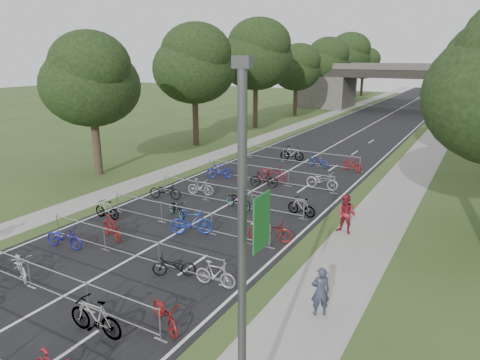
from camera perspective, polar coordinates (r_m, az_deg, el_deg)
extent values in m
cube|color=black|center=(56.61, 17.36, 7.21)|extent=(11.00, 140.00, 0.01)
cube|color=gray|center=(55.46, 25.45, 6.20)|extent=(3.00, 140.00, 0.01)
cube|color=gray|center=(58.67, 10.16, 7.99)|extent=(2.00, 140.00, 0.01)
cube|color=silver|center=(56.61, 17.36, 7.21)|extent=(0.12, 140.00, 0.00)
cube|color=#47443F|center=(73.80, 11.37, 11.53)|extent=(8.00, 8.00, 5.00)
cube|color=black|center=(70.78, 20.58, 13.17)|extent=(30.00, 8.00, 1.20)
cube|color=#47443F|center=(67.01, 20.09, 13.96)|extent=(30.00, 0.40, 0.90)
cube|color=#47443F|center=(74.50, 21.18, 13.99)|extent=(30.00, 0.40, 0.90)
cylinder|color=#4C4C51|center=(8.77, 0.28, -12.40)|extent=(0.18, 0.18, 8.00)
cube|color=#4C4C51|center=(7.69, 0.32, 15.47)|extent=(0.35, 0.18, 0.22)
cube|color=#1A5B26|center=(8.08, 2.90, -5.61)|extent=(0.03, 0.65, 1.10)
cylinder|color=#33261C|center=(31.97, -18.57, 4.41)|extent=(0.56, 0.56, 4.20)
ellipsoid|color=black|center=(31.45, -19.26, 11.76)|extent=(6.72, 6.72, 5.51)
sphere|color=black|center=(30.61, -19.45, 14.18)|extent=(5.38, 5.38, 5.38)
sphere|color=black|center=(32.21, -19.04, 10.37)|extent=(4.37, 4.37, 4.37)
cylinder|color=#33261C|center=(40.74, -5.94, 7.94)|extent=(0.56, 0.56, 4.72)
ellipsoid|color=black|center=(40.34, -6.14, 14.46)|extent=(7.56, 7.56, 6.20)
sphere|color=black|center=(39.56, -5.91, 16.63)|extent=(6.05, 6.05, 6.05)
sphere|color=black|center=(41.07, -6.26, 13.17)|extent=(4.91, 4.91, 4.91)
cylinder|color=#33261C|center=(50.85, 2.06, 9.96)|extent=(0.56, 0.56, 5.25)
ellipsoid|color=black|center=(50.54, 2.12, 15.77)|extent=(8.40, 8.40, 6.89)
sphere|color=black|center=(49.83, 2.50, 17.69)|extent=(6.72, 6.72, 6.72)
sphere|color=black|center=(51.24, 1.87, 14.61)|extent=(5.46, 5.46, 5.46)
cylinder|color=#33261C|center=(61.71, 7.37, 10.47)|extent=(0.56, 0.56, 4.20)
ellipsoid|color=black|center=(61.44, 7.51, 14.29)|extent=(6.72, 6.72, 5.51)
sphere|color=black|center=(60.72, 7.91, 15.52)|extent=(5.38, 5.38, 5.38)
sphere|color=black|center=(62.13, 7.22, 13.54)|extent=(4.37, 4.37, 4.37)
cylinder|color=#33261C|center=(72.87, 11.10, 11.38)|extent=(0.56, 0.56, 4.72)
ellipsoid|color=black|center=(72.64, 11.31, 15.02)|extent=(7.56, 7.56, 6.20)
sphere|color=black|center=(71.97, 11.71, 16.19)|extent=(6.05, 6.05, 6.05)
sphere|color=black|center=(73.30, 11.02, 14.30)|extent=(4.91, 4.91, 4.91)
cylinder|color=#33261C|center=(84.26, 13.86, 12.02)|extent=(0.56, 0.56, 5.25)
ellipsoid|color=black|center=(84.07, 14.10, 15.51)|extent=(8.40, 8.40, 6.89)
sphere|color=black|center=(83.43, 14.49, 16.64)|extent=(6.72, 6.72, 6.72)
sphere|color=black|center=(84.71, 13.81, 14.82)|extent=(5.46, 5.46, 5.46)
cylinder|color=#33261C|center=(95.84, 15.92, 12.02)|extent=(0.56, 0.56, 4.20)
ellipsoid|color=black|center=(95.67, 16.12, 14.47)|extent=(6.72, 6.72, 5.51)
sphere|color=black|center=(95.02, 16.47, 15.25)|extent=(5.38, 5.38, 5.38)
sphere|color=black|center=(96.30, 15.86, 14.00)|extent=(4.37, 4.37, 4.37)
cylinder|color=#AAADB2|center=(16.32, -23.40, -11.19)|extent=(9.20, 0.04, 0.04)
cylinder|color=#AAADB2|center=(16.72, -23.06, -13.85)|extent=(9.20, 0.04, 0.04)
cylinder|color=#AAADB2|center=(17.70, -26.28, -11.19)|extent=(0.05, 0.05, 1.10)
cube|color=#AAADB2|center=(17.93, -26.07, -12.71)|extent=(0.50, 0.08, 0.03)
cylinder|color=#AAADB2|center=(15.46, -19.63, -14.46)|extent=(0.05, 0.05, 1.10)
cube|color=#AAADB2|center=(15.73, -19.44, -16.15)|extent=(0.50, 0.08, 0.03)
cylinder|color=#AAADB2|center=(13.55, -10.62, -18.46)|extent=(0.05, 0.05, 1.10)
cube|color=#AAADB2|center=(13.86, -10.50, -20.28)|extent=(0.50, 0.08, 0.03)
cylinder|color=#AAADB2|center=(18.41, -14.47, -7.15)|extent=(9.20, 0.04, 0.04)
cylinder|color=#AAADB2|center=(18.77, -14.28, -9.59)|extent=(9.20, 0.04, 0.04)
cylinder|color=#AAADB2|center=(21.88, -23.13, -5.59)|extent=(0.05, 0.05, 1.10)
cube|color=#AAADB2|center=(22.08, -22.97, -6.88)|extent=(0.50, 0.08, 0.03)
cylinder|color=#AAADB2|center=(19.64, -17.62, -7.48)|extent=(0.05, 0.05, 1.10)
cube|color=#AAADB2|center=(19.86, -17.48, -8.90)|extent=(0.50, 0.08, 0.03)
cylinder|color=#AAADB2|center=(17.65, -10.72, -9.74)|extent=(0.05, 0.05, 1.10)
cube|color=#AAADB2|center=(17.89, -10.62, -11.28)|extent=(0.50, 0.08, 0.03)
cylinder|color=#AAADB2|center=(16.01, -2.11, -12.32)|extent=(0.05, 0.05, 1.10)
cube|color=#AAADB2|center=(16.27, -2.09, -13.97)|extent=(0.50, 0.08, 0.03)
cylinder|color=#AAADB2|center=(21.07, -7.30, -3.72)|extent=(9.20, 0.04, 0.04)
cylinder|color=#AAADB2|center=(21.38, -7.22, -5.92)|extent=(9.20, 0.04, 0.04)
cylinder|color=#AAADB2|center=(24.16, -16.02, -2.86)|extent=(0.05, 0.05, 1.10)
cube|color=#AAADB2|center=(24.33, -15.93, -4.05)|extent=(0.50, 0.08, 0.03)
cylinder|color=#AAADB2|center=(22.15, -10.44, -4.23)|extent=(0.05, 0.05, 1.10)
cube|color=#AAADB2|center=(22.34, -10.37, -5.52)|extent=(0.50, 0.08, 0.03)
cylinder|color=#AAADB2|center=(20.41, -3.79, -5.80)|extent=(0.05, 0.05, 1.10)
cube|color=#AAADB2|center=(20.61, -3.76, -7.18)|extent=(0.50, 0.08, 0.03)
cylinder|color=#AAADB2|center=(19.00, 4.01, -7.53)|extent=(0.05, 0.05, 1.10)
cube|color=#AAADB2|center=(19.22, 3.98, -8.99)|extent=(0.50, 0.08, 0.03)
cylinder|color=#AAADB2|center=(24.19, -1.61, -0.94)|extent=(9.20, 0.04, 0.04)
cylinder|color=#AAADB2|center=(24.47, -1.59, -2.88)|extent=(9.20, 0.04, 0.04)
cylinder|color=#AAADB2|center=(26.93, -9.98, -0.50)|extent=(0.05, 0.05, 1.10)
cube|color=#AAADB2|center=(27.09, -9.93, -1.58)|extent=(0.50, 0.08, 0.03)
cylinder|color=#AAADB2|center=(25.14, -4.58, -1.51)|extent=(0.05, 0.05, 1.10)
cube|color=#AAADB2|center=(25.31, -4.56, -2.66)|extent=(0.50, 0.08, 0.03)
cylinder|color=#AAADB2|center=(23.62, 1.58, -2.65)|extent=(0.05, 0.05, 1.10)
cube|color=#AAADB2|center=(23.80, 1.57, -3.86)|extent=(0.50, 0.08, 0.03)
cylinder|color=#AAADB2|center=(22.42, 8.51, -3.88)|extent=(0.05, 0.05, 1.10)
cube|color=#AAADB2|center=(22.61, 8.45, -5.16)|extent=(0.50, 0.08, 0.03)
cylinder|color=#AAADB2|center=(28.41, 3.66, 1.65)|extent=(9.20, 0.04, 0.04)
cylinder|color=#AAADB2|center=(28.64, 3.63, -0.03)|extent=(9.20, 0.04, 0.04)
cylinder|color=#AAADB2|center=(30.78, -4.06, 1.83)|extent=(0.05, 0.05, 1.10)
cube|color=#AAADB2|center=(30.91, -4.04, 0.87)|extent=(0.50, 0.08, 0.03)
cylinder|color=#AAADB2|center=(29.23, 0.95, 1.08)|extent=(0.05, 0.05, 1.10)
cube|color=#AAADB2|center=(29.37, 0.94, 0.08)|extent=(0.50, 0.08, 0.03)
cylinder|color=#AAADB2|center=(27.93, 6.46, 0.26)|extent=(0.05, 0.05, 1.10)
cube|color=#AAADB2|center=(28.08, 6.42, -0.79)|extent=(0.50, 0.08, 0.03)
cylinder|color=#AAADB2|center=(26.92, 12.44, -0.65)|extent=(0.05, 0.05, 1.10)
cube|color=#AAADB2|center=(27.07, 12.38, -1.73)|extent=(0.50, 0.08, 0.03)
cylinder|color=#AAADB2|center=(33.76, 8.19, 3.87)|extent=(9.20, 0.04, 0.04)
cylinder|color=#AAADB2|center=(33.95, 8.14, 2.43)|extent=(9.20, 0.04, 0.04)
cylinder|color=#AAADB2|center=(35.77, 1.30, 3.91)|extent=(0.05, 0.05, 1.10)
cube|color=#AAADB2|center=(35.89, 1.30, 3.08)|extent=(0.50, 0.08, 0.03)
cylinder|color=#AAADB2|center=(34.44, 5.79, 3.35)|extent=(0.05, 0.05, 1.10)
cube|color=#AAADB2|center=(34.57, 5.77, 2.48)|extent=(0.50, 0.08, 0.03)
cylinder|color=#AAADB2|center=(33.35, 10.60, 2.72)|extent=(0.05, 0.05, 1.10)
cube|color=#AAADB2|center=(33.48, 10.56, 1.83)|extent=(0.50, 0.08, 0.03)
cylinder|color=#AAADB2|center=(32.51, 15.70, 2.04)|extent=(0.05, 0.05, 1.10)
cube|color=#AAADB2|center=(32.64, 15.62, 1.13)|extent=(0.50, 0.08, 0.03)
imported|color=#A9A7AF|center=(18.63, -27.20, -10.03)|extent=(2.09, 1.45, 1.04)
imported|color=#AAADB2|center=(14.25, -18.75, -16.93)|extent=(2.06, 0.70, 1.22)
imported|color=maroon|center=(14.12, -9.96, -17.14)|extent=(1.95, 1.46, 0.98)
imported|color=#1D1A92|center=(20.52, -22.39, -7.09)|extent=(1.98, 0.97, 1.00)
imported|color=maroon|center=(20.72, -16.75, -6.12)|extent=(1.92, 1.12, 1.11)
imported|color=black|center=(16.92, -8.81, -11.24)|extent=(1.76, 1.35, 0.89)
imported|color=#A1A0A8|center=(16.07, -3.32, -12.45)|extent=(1.67, 0.63, 0.98)
imported|color=#AAADB2|center=(23.30, -17.32, -3.82)|extent=(1.65, 0.47, 0.99)
imported|color=#AAADB2|center=(22.83, -8.41, -3.78)|extent=(1.78, 1.26, 0.89)
imported|color=navy|center=(20.44, -6.49, -5.61)|extent=(2.09, 1.54, 1.24)
imported|color=maroon|center=(19.67, 4.05, -6.75)|extent=(2.13, 1.24, 1.06)
imported|color=black|center=(25.67, -9.95, -1.42)|extent=(2.06, 1.20, 1.02)
imported|color=#929299|center=(26.09, -5.28, -0.96)|extent=(1.75, 0.82, 1.02)
imported|color=#AAADB2|center=(23.69, -0.24, -2.72)|extent=(2.00, 1.15, 1.00)
imported|color=#AAADB2|center=(22.90, 8.19, -3.57)|extent=(1.71, 0.74, 1.00)
imported|color=navy|center=(29.60, -2.72, 1.27)|extent=(1.85, 1.32, 1.10)
imported|color=maroon|center=(29.02, 4.29, 0.94)|extent=(2.13, 0.80, 1.11)
imported|color=black|center=(27.57, 3.22, 0.14)|extent=(1.92, 0.99, 1.11)
imported|color=#A2A1A9|center=(27.65, 10.90, -0.08)|extent=(2.16, 0.84, 1.11)
imported|color=#AAADB2|center=(34.79, 6.96, 3.51)|extent=(2.02, 0.80, 1.18)
imported|color=navy|center=(33.06, 10.38, 2.50)|extent=(1.96, 1.14, 0.97)
imported|color=maroon|center=(32.51, 14.73, 2.00)|extent=(1.70, 0.92, 0.98)
imported|color=#2C3242|center=(14.55, 10.66, -14.42)|extent=(0.74, 0.68, 1.70)
imported|color=maroon|center=(20.95, 13.96, -4.47)|extent=(1.02, 0.85, 1.92)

